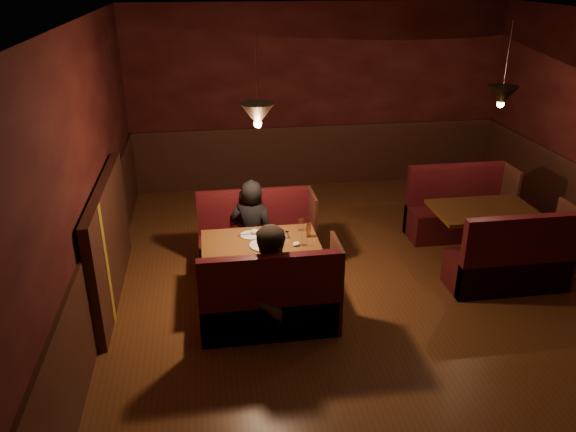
{
  "coord_description": "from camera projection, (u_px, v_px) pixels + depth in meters",
  "views": [
    {
      "loc": [
        -1.82,
        -5.26,
        3.36
      ],
      "look_at": [
        -1.01,
        0.1,
        0.95
      ],
      "focal_mm": 35.0,
      "sensor_mm": 36.0,
      "label": 1
    }
  ],
  "objects": [
    {
      "name": "second_table",
      "position": [
        482.0,
        222.0,
        6.85
      ],
      "size": [
        1.22,
        0.78,
        0.69
      ],
      "color": "#60350E",
      "rests_on": "ground"
    },
    {
      "name": "diner_b",
      "position": [
        275.0,
        265.0,
        5.37
      ],
      "size": [
        0.89,
        0.8,
        1.51
      ],
      "primitive_type": "imported",
      "rotation": [
        0.0,
        0.0,
        0.38
      ],
      "color": "#322B23",
      "rests_on": "ground"
    },
    {
      "name": "second_bench_far",
      "position": [
        457.0,
        213.0,
        7.6
      ],
      "size": [
        1.35,
        0.5,
        0.96
      ],
      "color": "#4D131C",
      "rests_on": "ground"
    },
    {
      "name": "second_bench_near",
      "position": [
        512.0,
        265.0,
        6.28
      ],
      "size": [
        1.35,
        0.5,
        0.96
      ],
      "color": "#4D131C",
      "rests_on": "ground"
    },
    {
      "name": "main_table",
      "position": [
        262.0,
        254.0,
        6.07
      ],
      "size": [
        1.25,
        0.76,
        0.88
      ],
      "color": "#60350E",
      "rests_on": "ground"
    },
    {
      "name": "main_bench_near",
      "position": [
        271.0,
        307.0,
        5.52
      ],
      "size": [
        1.38,
        0.49,
        0.94
      ],
      "color": "#4D131C",
      "rests_on": "ground"
    },
    {
      "name": "diner_a",
      "position": [
        251.0,
        211.0,
        6.61
      ],
      "size": [
        0.62,
        0.5,
        1.47
      ],
      "primitive_type": "imported",
      "rotation": [
        0.0,
        0.0,
        2.84
      ],
      "color": "black",
      "rests_on": "ground"
    },
    {
      "name": "room",
      "position": [
        357.0,
        205.0,
        5.94
      ],
      "size": [
        6.02,
        7.02,
        2.92
      ],
      "color": "brown",
      "rests_on": "ground"
    },
    {
      "name": "main_bench_far",
      "position": [
        257.0,
        243.0,
        6.81
      ],
      "size": [
        1.38,
        0.49,
        0.94
      ],
      "color": "#4D131C",
      "rests_on": "ground"
    }
  ]
}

